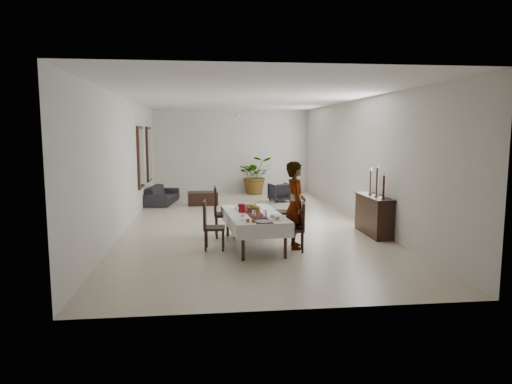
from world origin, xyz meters
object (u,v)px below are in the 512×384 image
Objects in this scene: red_pitcher at (242,208)px; sideboard_body at (373,216)px; sofa at (162,195)px; dining_table_top at (254,215)px; woman at (296,205)px.

red_pitcher reaches higher than sideboard_body.
sideboard_body is at bearing -127.17° from sofa.
sofa is at bearing 109.81° from red_pitcher.
red_pitcher is at bearing 149.04° from dining_table_top.
sideboard_body is 7.48m from sofa.
sideboard_body is at bearing 11.94° from red_pitcher.
sofa is at bearing 106.62° from dining_table_top.
sideboard_body reaches higher than sofa.
woman is at bearing -17.56° from red_pitcher.
sofa is (-2.15, 5.98, -0.50)m from red_pitcher.
woman is (1.07, -0.34, 0.10)m from red_pitcher.
sofa is (-2.39, 6.09, -0.37)m from dining_table_top.
dining_table_top is 1.51× the size of sideboard_body.
sideboard_body is (2.03, 0.99, -0.45)m from woman.
sideboard_body is (3.10, 0.66, -0.35)m from red_pitcher.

